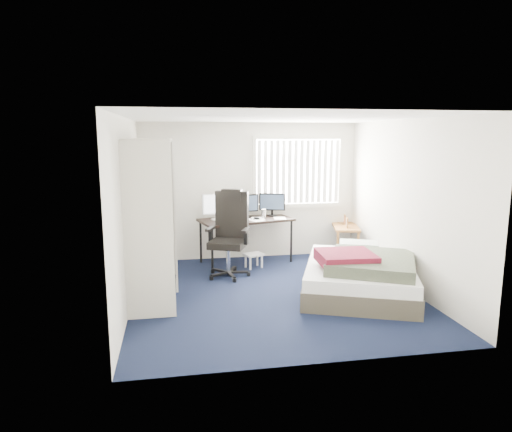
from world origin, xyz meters
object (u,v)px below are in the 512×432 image
object	(u,v)px
desk	(246,217)
office_chair	(230,243)
nightstand	(345,229)
bed	(360,274)

from	to	relation	value
desk	office_chair	distance (m)	0.86
nightstand	desk	bearing A→B (deg)	179.87
office_chair	desk	bearing A→B (deg)	62.32
nightstand	bed	size ratio (longest dim) A/B	0.39
desk	nightstand	bearing A→B (deg)	-0.13
nightstand	bed	xyz separation A→B (m)	(-0.50, -1.91, -0.25)
office_chair	nightstand	xyz separation A→B (m)	(2.27, 0.72, 0.00)
nightstand	bed	distance (m)	1.99
nightstand	bed	world-z (taller)	nightstand
bed	nightstand	bearing A→B (deg)	75.27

